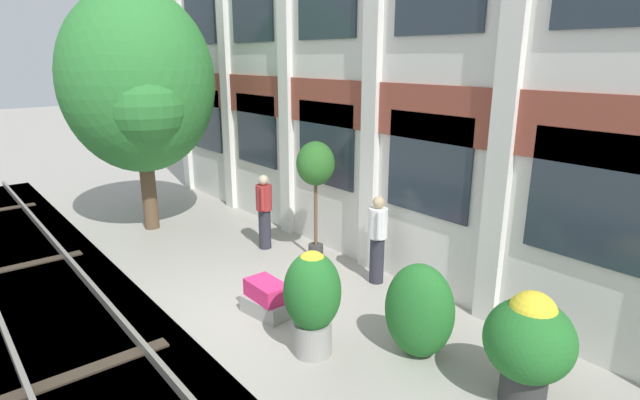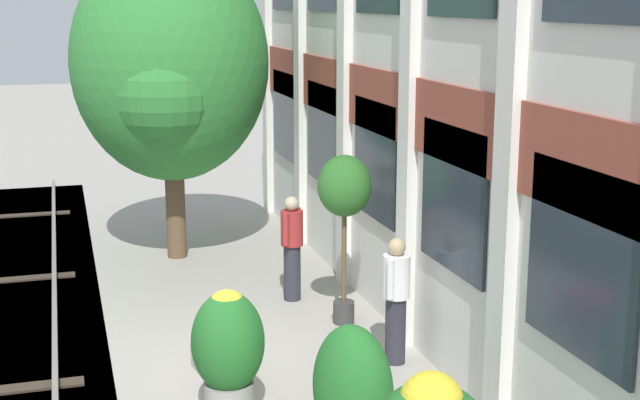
# 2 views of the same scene
# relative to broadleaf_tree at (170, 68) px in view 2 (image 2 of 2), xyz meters

# --- Properties ---
(ground_plane) EXTENTS (80.00, 80.00, 0.00)m
(ground_plane) POSITION_rel_broadleaf_tree_xyz_m (4.93, -0.26, -3.34)
(ground_plane) COLOR #9E998E
(apartment_facade) EXTENTS (16.21, 0.64, 8.55)m
(apartment_facade) POSITION_rel_broadleaf_tree_xyz_m (4.93, 2.68, 0.91)
(apartment_facade) COLOR silver
(apartment_facade) RESTS_ON ground
(broadleaf_tree) EXTENTS (3.53, 3.36, 5.47)m
(broadleaf_tree) POSITION_rel_broadleaf_tree_xyz_m (0.00, 0.00, 0.00)
(broadleaf_tree) COLOR brown
(broadleaf_tree) RESTS_ON ground
(potted_plant_square_trough) EXTENTS (0.87, 0.59, 0.55)m
(potted_plant_square_trough) POSITION_rel_broadleaf_tree_xyz_m (5.27, -0.18, -3.08)
(potted_plant_square_trough) COLOR gray
(potted_plant_square_trough) RESTS_ON ground
(potted_plant_terracotta_small) EXTENTS (0.75, 0.75, 2.42)m
(potted_plant_terracotta_small) POSITION_rel_broadleaf_tree_xyz_m (4.02, 1.83, -1.47)
(potted_plant_terracotta_small) COLOR #333333
(potted_plant_terracotta_small) RESTS_ON ground
(potted_plant_stone_basin) EXTENTS (0.79, 0.79, 1.51)m
(potted_plant_stone_basin) POSITION_rel_broadleaf_tree_xyz_m (6.58, -0.30, -2.48)
(potted_plant_stone_basin) COLOR gray
(potted_plant_stone_basin) RESTS_ON ground
(resident_by_doorway) EXTENTS (0.42, 0.38, 1.63)m
(resident_by_doorway) POSITION_rel_broadleaf_tree_xyz_m (5.55, 2.02, -2.47)
(resident_by_doorway) COLOR #282833
(resident_by_doorway) RESTS_ON ground
(resident_watching_tracks) EXTENTS (0.43, 0.37, 1.62)m
(resident_watching_tracks) POSITION_rel_broadleaf_tree_xyz_m (2.83, 1.39, -2.48)
(resident_watching_tracks) COLOR #282833
(resident_watching_tracks) RESTS_ON ground
(topiary_hedge) EXTENTS (1.15, 1.01, 1.35)m
(topiary_hedge) POSITION_rel_broadleaf_tree_xyz_m (7.54, 0.79, -2.67)
(topiary_hedge) COLOR #236B28
(topiary_hedge) RESTS_ON ground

